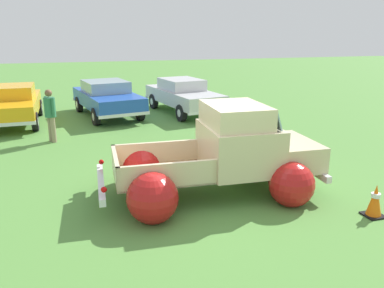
% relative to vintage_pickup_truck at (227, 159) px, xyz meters
% --- Properties ---
extents(ground_plane, '(80.00, 80.00, 0.00)m').
position_rel_vintage_pickup_truck_xyz_m(ground_plane, '(-0.39, 0.02, -0.76)').
color(ground_plane, '#548C3D').
extents(vintage_pickup_truck, '(4.70, 2.91, 1.96)m').
position_rel_vintage_pickup_truck_xyz_m(vintage_pickup_truck, '(0.00, 0.00, 0.00)').
color(vintage_pickup_truck, black).
rests_on(vintage_pickup_truck, ground).
extents(show_car_0, '(1.99, 4.38, 1.43)m').
position_rel_vintage_pickup_truck_xyz_m(show_car_0, '(-5.30, 8.38, 0.03)').
color(show_car_0, black).
rests_on(show_car_0, ground).
extents(show_car_1, '(2.74, 4.77, 1.43)m').
position_rel_vintage_pickup_truck_xyz_m(show_car_1, '(-1.76, 8.83, 0.03)').
color(show_car_1, black).
rests_on(show_car_1, ground).
extents(show_car_2, '(2.55, 4.83, 1.43)m').
position_rel_vintage_pickup_truck_xyz_m(show_car_2, '(1.40, 8.58, 0.02)').
color(show_car_2, black).
rests_on(show_car_2, ground).
extents(spectator_0, '(0.46, 0.50, 1.66)m').
position_rel_vintage_pickup_truck_xyz_m(spectator_0, '(-3.77, 5.32, 0.18)').
color(spectator_0, gray).
rests_on(spectator_0, ground).
extents(lane_cone_0, '(0.36, 0.36, 0.63)m').
position_rel_vintage_pickup_truck_xyz_m(lane_cone_0, '(2.25, -1.87, -0.45)').
color(lane_cone_0, black).
rests_on(lane_cone_0, ground).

